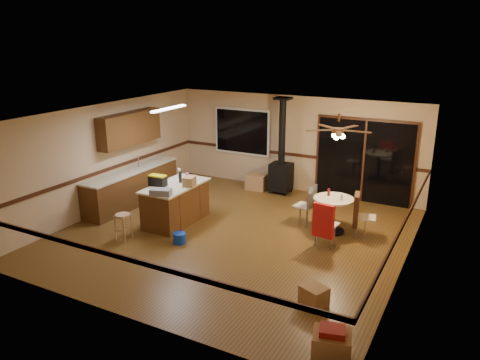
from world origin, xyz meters
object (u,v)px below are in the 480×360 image
Objects in this scene: dining_table at (333,209)px; box_under_window at (256,182)px; toolbox_grey at (161,192)px; toolbox_black at (158,181)px; chair_left at (308,201)px; blue_bucket at (179,238)px; wood_stove at (281,167)px; box_corner_b at (314,296)px; chair_right at (357,210)px; kitchen_island at (176,203)px; bar_stool at (123,227)px; box_corner_a at (331,346)px; chair_near at (324,220)px.

box_under_window is (-2.76, 1.87, -0.32)m from dining_table.
toolbox_grey is 0.67m from toolbox_black.
chair_left is at bearing 36.80° from toolbox_grey.
dining_table reaches higher than box_under_window.
wood_stove is at bearing 81.72° from blue_bucket.
wood_stove is 6.44× the size of box_corner_b.
toolbox_grey is at bearing -153.24° from chair_right.
toolbox_grey is 1.11× the size of box_corner_b.
kitchen_island is 2.40× the size of chair_right.
wood_stove reaches higher than chair_left.
bar_stool is 1.09× the size of chair_left.
toolbox_grey is 3.26m from chair_left.
chair_right is at bearing 100.19° from box_corner_a.
toolbox_grey is 1.07m from bar_stool.
chair_right is at bearing -36.54° from wood_stove.
blue_bucket is 0.52× the size of box_corner_a.
chair_near is (2.12, -2.79, -0.13)m from wood_stove.
chair_right is 1.79× the size of box_corner_b.
toolbox_grey reaches higher than box_corner_a.
chair_left is 1.32× the size of box_corner_b.
toolbox_grey is at bearing -149.77° from dining_table.
dining_table is 4.30m from box_corner_a.
wood_stove reaches higher than kitchen_island.
chair_near is at bearing 16.66° from toolbox_grey.
bar_stool is (-0.12, -1.07, -0.73)m from toolbox_black.
chair_near is 3.97m from box_under_window.
chair_near reaches higher than box_under_window.
chair_left is (2.02, 2.14, 0.48)m from blue_bucket.
kitchen_island is 0.90m from toolbox_grey.
chair_near is (2.69, 1.17, 0.49)m from blue_bucket.
kitchen_island is at bearing -175.68° from chair_near.
dining_table is (3.64, 1.37, -0.48)m from toolbox_black.
blue_bucket is 0.38× the size of chair_right.
dining_table is 1.72× the size of box_corner_a.
blue_bucket is 3.79m from chair_right.
bar_stool is at bearing -134.88° from toolbox_grey.
chair_near reaches higher than dining_table.
chair_right is at bearing 18.31° from toolbox_black.
toolbox_black is at bearing -143.40° from kitchen_island.
chair_right is (3.86, 1.15, 0.14)m from kitchen_island.
bar_stool is 1.44× the size of box_corner_b.
wood_stove is at bearing 128.30° from chair_left.
blue_bucket is (1.15, 0.38, -0.17)m from bar_stool.
dining_table is at bearing -178.58° from chair_right.
bar_stool is 4.49m from dining_table.
box_corner_a is (4.45, -2.24, -0.78)m from toolbox_grey.
bar_stool is at bearing -96.51° from toolbox_black.
toolbox_black is 0.73× the size of box_under_window.
chair_left reaches higher than box_under_window.
chair_right is (1.12, -0.07, 0.01)m from chair_left.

